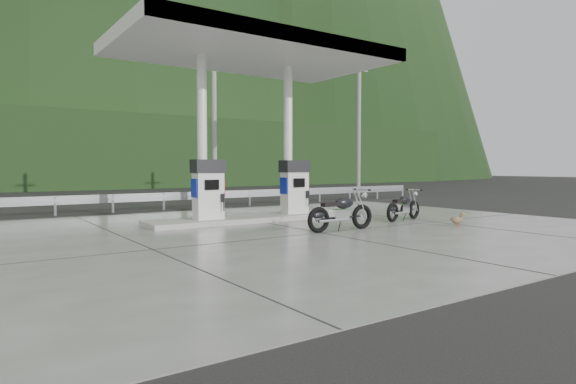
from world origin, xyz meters
TOP-DOWN VIEW (x-y plane):
  - ground at (0.00, 0.00)m, footprint 160.00×160.00m
  - forecourt_apron at (0.00, 0.00)m, footprint 18.00×14.00m
  - pump_island at (0.00, 2.50)m, footprint 7.00×1.40m
  - gas_pump_left at (-1.60, 2.50)m, footprint 0.95×0.55m
  - gas_pump_right at (1.60, 2.50)m, footprint 0.95×0.55m
  - canopy_column_left at (-1.60, 2.90)m, footprint 0.30×0.30m
  - canopy_column_right at (1.60, 2.90)m, footprint 0.30×0.30m
  - canopy_roof at (0.00, 2.50)m, footprint 8.50×5.00m
  - guardrail at (0.00, 8.00)m, footprint 26.00×0.16m
  - road at (0.00, 11.50)m, footprint 60.00×7.00m
  - utility_pole_b at (2.00, 9.50)m, footprint 0.22×0.22m
  - utility_pole_c at (11.00, 9.50)m, footprint 0.22×0.22m
  - tree_band at (0.00, 30.00)m, footprint 80.00×6.00m
  - forested_hills at (0.00, 60.00)m, footprint 100.00×40.00m
  - motorcycle_left at (0.73, -0.92)m, footprint 2.07×0.69m
  - motorcycle_right at (4.07, -0.14)m, footprint 1.91×0.94m
  - duck at (4.13, -2.13)m, footprint 0.50×0.20m

SIDE VIEW (x-z plane):
  - ground at x=0.00m, z-range 0.00..0.00m
  - forested_hills at x=0.00m, z-range -70.00..70.00m
  - road at x=0.00m, z-range 0.00..0.01m
  - forecourt_apron at x=0.00m, z-range 0.00..0.02m
  - pump_island at x=0.00m, z-range 0.02..0.17m
  - duck at x=4.13m, z-range 0.02..0.37m
  - motorcycle_right at x=4.07m, z-range 0.02..0.88m
  - motorcycle_left at x=0.73m, z-range 0.02..1.00m
  - guardrail at x=0.00m, z-range 0.00..1.42m
  - gas_pump_left at x=-1.60m, z-range 0.17..1.97m
  - gas_pump_right at x=1.60m, z-range 0.17..1.97m
  - canopy_column_left at x=-1.60m, z-range 0.17..5.17m
  - canopy_column_right at x=1.60m, z-range 0.17..5.17m
  - tree_band at x=0.00m, z-range 0.00..6.00m
  - utility_pole_b at x=2.00m, z-range 0.00..8.00m
  - utility_pole_c at x=11.00m, z-range 0.00..8.00m
  - canopy_roof at x=0.00m, z-range 5.17..5.57m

